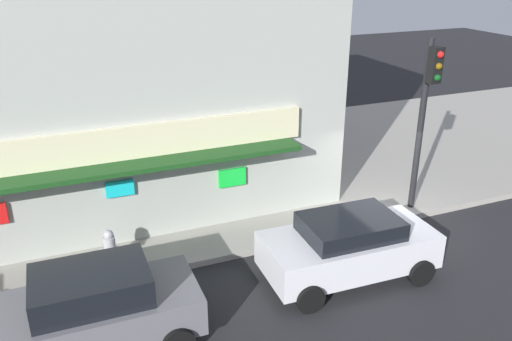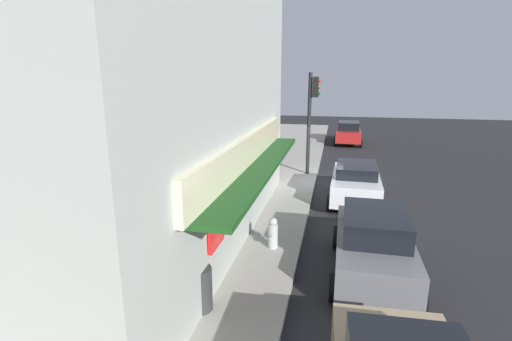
# 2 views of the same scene
# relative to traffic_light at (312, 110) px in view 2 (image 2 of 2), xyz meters

# --- Properties ---
(ground_plane) EXTENTS (62.81, 62.81, 0.00)m
(ground_plane) POSITION_rel_traffic_light_xyz_m (-1.07, -0.38, -3.32)
(ground_plane) COLOR #232326
(sidewalk) EXTENTS (41.87, 10.46, 0.17)m
(sidewalk) POSITION_rel_traffic_light_xyz_m (-1.07, 4.85, -3.24)
(sidewalk) COLOR #A39E93
(sidewalk) RESTS_ON ground_plane
(corner_building) EXTENTS (12.89, 8.76, 8.65)m
(corner_building) POSITION_rel_traffic_light_xyz_m (-8.19, 5.18, 1.17)
(corner_building) COLOR #ADB2A8
(corner_building) RESTS_ON sidewalk
(traffic_light) EXTENTS (0.32, 0.58, 4.91)m
(traffic_light) POSITION_rel_traffic_light_xyz_m (0.00, 0.00, 0.00)
(traffic_light) COLOR black
(traffic_light) RESTS_ON sidewalk
(fire_hydrant) EXTENTS (0.51, 0.27, 0.89)m
(fire_hydrant) POSITION_rel_traffic_light_xyz_m (-8.63, 0.38, -2.72)
(fire_hydrant) COLOR #B2B2B7
(fire_hydrant) RESTS_ON sidewalk
(trash_can) EXTENTS (0.56, 0.56, 0.93)m
(trash_can) POSITION_rel_traffic_light_xyz_m (-11.80, 1.39, -2.69)
(trash_can) COLOR #2D2D2D
(trash_can) RESTS_ON sidewalk
(pedestrian) EXTENTS (0.58, 0.51, 1.79)m
(pedestrian) POSITION_rel_traffic_light_xyz_m (-7.34, 1.76, -2.16)
(pedestrian) COLOR brown
(pedestrian) RESTS_ON sidewalk
(potted_plant_by_doorway) EXTENTS (0.63, 0.63, 0.97)m
(potted_plant_by_doorway) POSITION_rel_traffic_light_xyz_m (-10.44, 1.75, -2.59)
(potted_plant_by_doorway) COLOR gray
(potted_plant_by_doorway) RESTS_ON sidewalk
(potted_plant_by_window) EXTENTS (0.78, 0.78, 1.09)m
(potted_plant_by_window) POSITION_rel_traffic_light_xyz_m (-8.73, 2.48, -2.52)
(potted_plant_by_window) COLOR brown
(potted_plant_by_window) RESTS_ON sidewalk
(parked_car_white) EXTENTS (4.08, 2.13, 1.55)m
(parked_car_white) POSITION_rel_traffic_light_xyz_m (-3.52, -2.07, -2.50)
(parked_car_white) COLOR silver
(parked_car_white) RESTS_ON ground_plane
(parked_car_red) EXTENTS (4.03, 2.05, 1.65)m
(parked_car_red) POSITION_rel_traffic_light_xyz_m (10.20, -2.09, -2.48)
(parked_car_red) COLOR #AD1E1E
(parked_car_red) RESTS_ON ground_plane
(parked_car_grey) EXTENTS (4.01, 2.05, 1.67)m
(parked_car_grey) POSITION_rel_traffic_light_xyz_m (-9.28, -2.25, -2.47)
(parked_car_grey) COLOR slate
(parked_car_grey) RESTS_ON ground_plane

